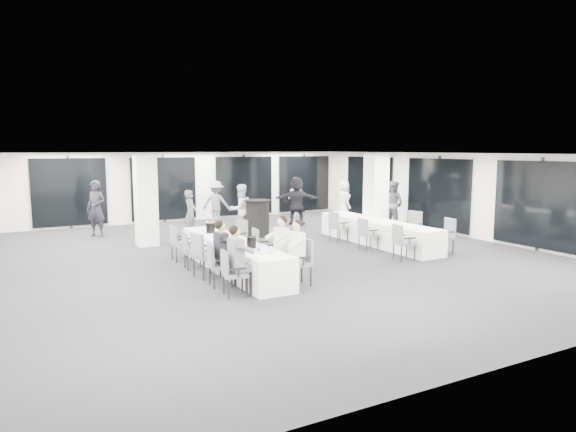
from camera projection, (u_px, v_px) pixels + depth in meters
name	position (u px, v px, depth m)	size (l,w,h in m)	color
room	(286.00, 201.00, 15.44)	(14.04, 16.04, 2.84)	#232328
column_left	(146.00, 200.00, 15.53)	(0.60, 0.60, 2.80)	white
column_right	(376.00, 196.00, 16.89)	(0.60, 0.60, 2.80)	white
banquet_table_main	(232.00, 256.00, 12.41)	(0.90, 5.00, 0.75)	white
banquet_table_side	(377.00, 232.00, 15.87)	(0.90, 5.00, 0.75)	white
cocktail_table	(258.00, 218.00, 17.28)	(0.89, 0.89, 1.24)	black
chair_main_left_near	(231.00, 270.00, 10.26)	(0.53, 0.57, 0.93)	#56595E
chair_main_left_second	(217.00, 262.00, 10.97)	(0.53, 0.57, 0.94)	#56595E
chair_main_left_mid	(203.00, 252.00, 11.71)	(0.62, 0.65, 1.04)	#56595E
chair_main_left_fourth	(191.00, 248.00, 12.58)	(0.51, 0.56, 0.92)	#56595E
chair_main_left_far	(178.00, 241.00, 13.49)	(0.49, 0.54, 0.95)	#56595E
chair_main_right_near	(301.00, 259.00, 11.12)	(0.53, 0.59, 1.01)	#56595E
chair_main_right_second	(286.00, 256.00, 11.74)	(0.50, 0.54, 0.87)	#56595E
chair_main_right_mid	(268.00, 247.00, 12.53)	(0.55, 0.60, 1.00)	#56595E
chair_main_right_fourth	(251.00, 243.00, 13.43)	(0.47, 0.52, 0.87)	#56595E
chair_main_right_far	(238.00, 235.00, 14.22)	(0.61, 0.64, 0.99)	#56595E
chair_side_left_near	(402.00, 240.00, 13.62)	(0.55, 0.59, 0.95)	#56595E
chair_side_left_mid	(366.00, 232.00, 14.97)	(0.49, 0.54, 0.93)	#56595E
chair_side_left_far	(337.00, 225.00, 16.32)	(0.52, 0.57, 0.95)	#56595E
chair_side_right_near	(445.00, 233.00, 14.48)	(0.59, 0.62, 1.00)	#56595E
chair_side_right_mid	(412.00, 226.00, 15.70)	(0.59, 0.64, 1.04)	#56595E
chair_side_right_far	(378.00, 220.00, 17.13)	(0.56, 0.61, 1.00)	#56595E
seated_guest_a	(239.00, 256.00, 10.29)	(0.50, 0.38, 1.44)	#58595F
seated_guest_b	(224.00, 249.00, 11.01)	(0.50, 0.38, 1.44)	black
seated_guest_c	(294.00, 249.00, 11.01)	(0.50, 0.38, 1.44)	silver
seated_guest_d	(279.00, 243.00, 11.64)	(0.50, 0.38, 1.44)	silver
standing_guest_a	(190.00, 210.00, 17.43)	(0.64, 0.52, 1.76)	#58595F
standing_guest_b	(241.00, 206.00, 17.58)	(0.95, 0.58, 1.97)	silver
standing_guest_c	(216.00, 200.00, 19.84)	(1.25, 0.63, 1.93)	#58595F
standing_guest_d	(296.00, 194.00, 22.37)	(1.14, 0.64, 1.94)	silver
standing_guest_e	(344.00, 198.00, 21.09)	(0.90, 0.55, 1.87)	silver
standing_guest_f	(297.00, 197.00, 19.93)	(1.95, 0.75, 2.12)	black
standing_guest_g	(96.00, 205.00, 17.18)	(0.78, 0.63, 2.15)	black
standing_guest_h	(393.00, 201.00, 19.22)	(0.96, 0.58, 1.98)	#58595F
ice_bucket_near	(251.00, 242.00, 11.43)	(0.22, 0.22, 0.25)	black
ice_bucket_far	(211.00, 228.00, 13.45)	(0.24, 0.24, 0.27)	black
water_bottle_a	(259.00, 248.00, 10.83)	(0.07, 0.07, 0.21)	silver
water_bottle_b	(233.00, 234.00, 12.52)	(0.08, 0.08, 0.24)	silver
water_bottle_c	(207.00, 225.00, 14.12)	(0.07, 0.07, 0.22)	silver
plate_a	(252.00, 252.00, 10.88)	(0.19, 0.19, 0.03)	white
plate_b	(270.00, 252.00, 10.90)	(0.20, 0.20, 0.03)	white
plate_c	(245.00, 243.00, 11.91)	(0.18, 0.18, 0.03)	white
wine_glass	(271.00, 248.00, 10.72)	(0.07, 0.07, 0.18)	silver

